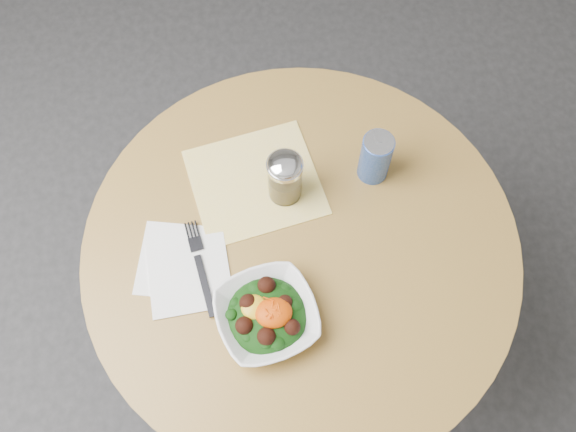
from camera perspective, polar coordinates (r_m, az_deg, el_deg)
The scene contains 8 objects.
ground at distance 2.03m, azimuth 0.77°, elevation -10.69°, with size 6.00×6.00×0.00m, color #29292B.
table at distance 1.50m, azimuth 1.03°, elevation -5.50°, with size 0.90×0.90×0.75m.
cloth_napkin at distance 1.37m, azimuth -2.94°, elevation 3.02°, with size 0.27×0.24×0.00m, color #E0AE0B.
paper_napkins at distance 1.31m, azimuth -9.23°, elevation -4.54°, with size 0.20×0.21×0.00m.
salad_bowl at distance 1.24m, azimuth -1.90°, elevation -8.79°, with size 0.23×0.23×0.07m.
fork at distance 1.30m, azimuth -7.82°, elevation -4.30°, with size 0.05×0.21×0.00m.
spice_shaker at distance 1.31m, azimuth -0.28°, elevation 3.42°, with size 0.07×0.07×0.13m.
beverage_can at distance 1.35m, azimuth 7.78°, elevation 5.19°, with size 0.07×0.07×0.13m.
Camera 1 is at (-0.09, -0.49, 1.96)m, focal length 40.00 mm.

